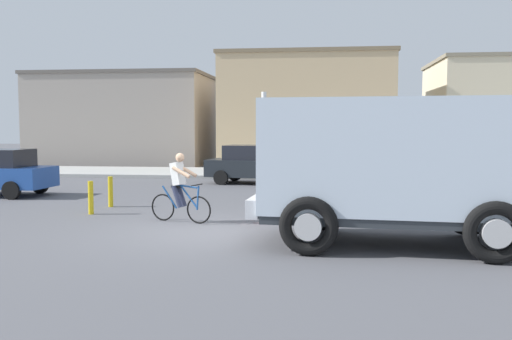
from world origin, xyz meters
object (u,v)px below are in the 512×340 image
car_red_near (255,164)px  pedestrian_near_kerb (290,164)px  truck_foreground (395,162)px  bollard_far (111,192)px  traffic_light_pole (264,139)px  bollard_near (91,198)px  cyclist (180,188)px  car_white_mid (483,178)px

car_red_near → pedestrian_near_kerb: 1.43m
truck_foreground → bollard_far: 8.90m
traffic_light_pole → bollard_near: size_ratio=3.56×
pedestrian_near_kerb → bollard_far: 8.65m
car_red_near → traffic_light_pole: bearing=-81.6°
car_red_near → bollard_far: (-3.42, -7.14, -0.37)m
truck_foreground → bollard_near: size_ratio=6.20×
car_red_near → pedestrian_near_kerb: pedestrian_near_kerb is taller
car_red_near → bollard_near: bearing=-111.8°
bollard_near → cyclist: bearing=-18.6°
cyclist → pedestrian_near_kerb: cyclist is taller
traffic_light_pole → car_red_near: (-1.38, 9.33, -1.25)m
car_white_mid → traffic_light_pole: bearing=-146.6°
traffic_light_pole → bollard_near: (-4.80, 0.80, -1.62)m
car_white_mid → pedestrian_near_kerb: 8.12m
car_white_mid → pedestrian_near_kerb: (-6.21, 5.23, 0.03)m
pedestrian_near_kerb → traffic_light_pole: bearing=-90.3°
bollard_near → bollard_far: same height
traffic_light_pole → bollard_far: (-4.80, 2.20, -1.62)m
car_red_near → bollard_far: car_red_near is taller
bollard_far → bollard_near: bearing=-90.0°
traffic_light_pole → car_white_mid: (6.25, 4.12, -1.25)m
car_red_near → pedestrian_near_kerb: size_ratio=2.62×
traffic_light_pole → car_red_near: 9.52m
truck_foreground → car_white_mid: bearing=61.7°
pedestrian_near_kerb → bollard_far: (-4.85, -7.15, -0.40)m
cyclist → bollard_near: bearing=161.4°
bollard_near → car_red_near: bearing=68.2°
truck_foreground → cyclist: 5.41m
car_red_near → truck_foreground: bearing=-69.9°
bollard_near → bollard_far: (0.00, 1.40, 0.00)m
cyclist → car_red_near: bearing=85.7°
cyclist → pedestrian_near_kerb: 9.70m
traffic_light_pole → car_white_mid: size_ratio=0.74×
car_red_near → bollard_far: size_ratio=4.71×
traffic_light_pole → bollard_far: size_ratio=3.56×
cyclist → car_red_near: (0.70, 9.45, -0.05)m
cyclist → bollard_far: bearing=139.6°
truck_foreground → cyclist: size_ratio=3.24×
truck_foreground → traffic_light_pole: size_ratio=1.74×
truck_foreground → car_red_near: (-4.23, 11.53, -0.85)m
truck_foreground → car_red_near: 12.31m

